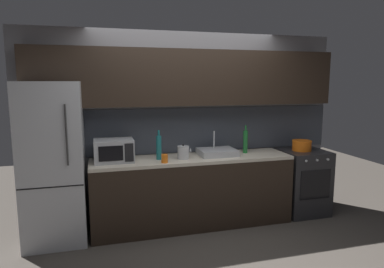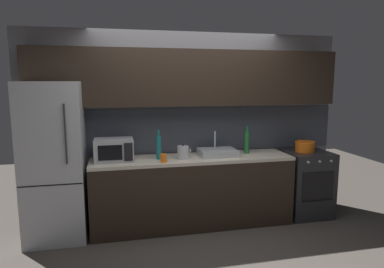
{
  "view_description": "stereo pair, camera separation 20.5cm",
  "coord_description": "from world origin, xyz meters",
  "px_view_note": "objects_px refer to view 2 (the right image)",
  "views": [
    {
      "loc": [
        -1.14,
        -3.2,
        1.85
      ],
      "look_at": [
        -0.01,
        0.9,
        1.2
      ],
      "focal_mm": 31.97,
      "sensor_mm": 36.0,
      "label": 1
    },
    {
      "loc": [
        -0.94,
        -3.25,
        1.85
      ],
      "look_at": [
        -0.01,
        0.9,
        1.2
      ],
      "focal_mm": 31.97,
      "sensor_mm": 36.0,
      "label": 2
    }
  ],
  "objects_px": {
    "microwave": "(114,150)",
    "kettle": "(183,152)",
    "oven_range": "(305,183)",
    "wine_bottle_teal": "(159,147)",
    "refrigerator": "(54,162)",
    "mug_orange": "(164,158)",
    "cooking_pot": "(305,146)",
    "wine_bottle_green": "(247,142)"
  },
  "relations": [
    {
      "from": "microwave",
      "to": "wine_bottle_teal",
      "type": "relative_size",
      "value": 1.26
    },
    {
      "from": "refrigerator",
      "to": "wine_bottle_teal",
      "type": "xyz_separation_m",
      "value": [
        1.22,
        -0.01,
        0.13
      ]
    },
    {
      "from": "wine_bottle_teal",
      "to": "cooking_pot",
      "type": "bearing_deg",
      "value": 0.25
    },
    {
      "from": "microwave",
      "to": "oven_range",
      "type": "bearing_deg",
      "value": -0.44
    },
    {
      "from": "oven_range",
      "to": "wine_bottle_teal",
      "type": "bearing_deg",
      "value": -179.79
    },
    {
      "from": "microwave",
      "to": "cooking_pot",
      "type": "bearing_deg",
      "value": -0.41
    },
    {
      "from": "cooking_pot",
      "to": "refrigerator",
      "type": "bearing_deg",
      "value": -180.0
    },
    {
      "from": "oven_range",
      "to": "refrigerator",
      "type": "bearing_deg",
      "value": 179.98
    },
    {
      "from": "microwave",
      "to": "kettle",
      "type": "bearing_deg",
      "value": -4.99
    },
    {
      "from": "mug_orange",
      "to": "kettle",
      "type": "bearing_deg",
      "value": 29.57
    },
    {
      "from": "wine_bottle_teal",
      "to": "mug_orange",
      "type": "height_order",
      "value": "wine_bottle_teal"
    },
    {
      "from": "refrigerator",
      "to": "oven_range",
      "type": "bearing_deg",
      "value": -0.02
    },
    {
      "from": "oven_range",
      "to": "mug_orange",
      "type": "height_order",
      "value": "mug_orange"
    },
    {
      "from": "wine_bottle_green",
      "to": "mug_orange",
      "type": "xyz_separation_m",
      "value": [
        -1.16,
        -0.27,
        -0.11
      ]
    },
    {
      "from": "kettle",
      "to": "wine_bottle_green",
      "type": "xyz_separation_m",
      "value": [
        0.89,
        0.12,
        0.08
      ]
    },
    {
      "from": "kettle",
      "to": "wine_bottle_teal",
      "type": "distance_m",
      "value": 0.31
    },
    {
      "from": "microwave",
      "to": "mug_orange",
      "type": "distance_m",
      "value": 0.62
    },
    {
      "from": "refrigerator",
      "to": "mug_orange",
      "type": "height_order",
      "value": "refrigerator"
    },
    {
      "from": "kettle",
      "to": "wine_bottle_teal",
      "type": "bearing_deg",
      "value": 171.22
    },
    {
      "from": "microwave",
      "to": "wine_bottle_teal",
      "type": "bearing_deg",
      "value": -2.88
    },
    {
      "from": "wine_bottle_teal",
      "to": "microwave",
      "type": "bearing_deg",
      "value": 177.12
    },
    {
      "from": "oven_range",
      "to": "mug_orange",
      "type": "distance_m",
      "value": 2.09
    },
    {
      "from": "kettle",
      "to": "cooking_pot",
      "type": "bearing_deg",
      "value": 1.84
    },
    {
      "from": "oven_range",
      "to": "cooking_pot",
      "type": "xyz_separation_m",
      "value": [
        -0.03,
        0.0,
        0.52
      ]
    },
    {
      "from": "kettle",
      "to": "cooking_pot",
      "type": "distance_m",
      "value": 1.72
    },
    {
      "from": "wine_bottle_green",
      "to": "cooking_pot",
      "type": "height_order",
      "value": "wine_bottle_green"
    },
    {
      "from": "wine_bottle_green",
      "to": "kettle",
      "type": "bearing_deg",
      "value": -172.11
    },
    {
      "from": "refrigerator",
      "to": "mug_orange",
      "type": "relative_size",
      "value": 18.28
    },
    {
      "from": "microwave",
      "to": "kettle",
      "type": "xyz_separation_m",
      "value": [
        0.84,
        -0.07,
        -0.05
      ]
    },
    {
      "from": "microwave",
      "to": "kettle",
      "type": "relative_size",
      "value": 2.5
    },
    {
      "from": "mug_orange",
      "to": "microwave",
      "type": "bearing_deg",
      "value": 158.63
    },
    {
      "from": "microwave",
      "to": "wine_bottle_teal",
      "type": "distance_m",
      "value": 0.54
    },
    {
      "from": "wine_bottle_green",
      "to": "mug_orange",
      "type": "distance_m",
      "value": 1.19
    },
    {
      "from": "oven_range",
      "to": "wine_bottle_teal",
      "type": "distance_m",
      "value": 2.14
    },
    {
      "from": "mug_orange",
      "to": "refrigerator",
      "type": "bearing_deg",
      "value": 170.68
    },
    {
      "from": "refrigerator",
      "to": "wine_bottle_green",
      "type": "xyz_separation_m",
      "value": [
        2.41,
        0.07,
        0.13
      ]
    },
    {
      "from": "oven_range",
      "to": "wine_bottle_green",
      "type": "relative_size",
      "value": 2.4
    },
    {
      "from": "microwave",
      "to": "mug_orange",
      "type": "height_order",
      "value": "microwave"
    },
    {
      "from": "refrigerator",
      "to": "kettle",
      "type": "xyz_separation_m",
      "value": [
        1.52,
        -0.05,
        0.05
      ]
    },
    {
      "from": "microwave",
      "to": "mug_orange",
      "type": "xyz_separation_m",
      "value": [
        0.57,
        -0.22,
        -0.08
      ]
    },
    {
      "from": "refrigerator",
      "to": "cooking_pot",
      "type": "xyz_separation_m",
      "value": [
        3.23,
        0.0,
        0.04
      ]
    },
    {
      "from": "refrigerator",
      "to": "wine_bottle_green",
      "type": "height_order",
      "value": "refrigerator"
    }
  ]
}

